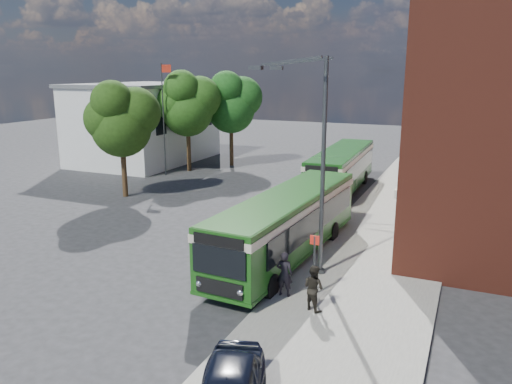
% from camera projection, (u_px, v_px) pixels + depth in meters
% --- Properties ---
extents(ground, '(120.00, 120.00, 0.00)m').
position_uv_depth(ground, '(231.00, 244.00, 24.90)').
color(ground, '#2A2A2D').
rests_on(ground, ground).
extents(pavement, '(6.00, 48.00, 0.15)m').
position_uv_depth(pavement, '(398.00, 217.00, 29.26)').
color(pavement, gray).
rests_on(pavement, ground).
extents(kerb_line, '(0.12, 48.00, 0.01)m').
position_uv_depth(kerb_line, '(347.00, 212.00, 30.47)').
color(kerb_line, beige).
rests_on(kerb_line, ground).
extents(white_building, '(9.40, 13.40, 7.30)m').
position_uv_depth(white_building, '(145.00, 123.00, 47.08)').
color(white_building, white).
rests_on(white_building, ground).
extents(flagpole, '(0.95, 0.10, 9.00)m').
position_uv_depth(flagpole, '(164.00, 115.00, 40.16)').
color(flagpole, '#3B3E40').
rests_on(flagpole, ground).
extents(street_lamp, '(2.96, 2.38, 9.00)m').
position_uv_depth(street_lamp, '(314.00, 164.00, 20.10)').
color(street_lamp, '#3B3E40').
rests_on(street_lamp, ground).
extents(bus_stop_sign, '(0.35, 0.08, 2.52)m').
position_uv_depth(bus_stop_sign, '(314.00, 261.00, 18.62)').
color(bus_stop_sign, '#3B3E40').
rests_on(bus_stop_sign, ground).
extents(bus_front, '(3.23, 12.29, 3.02)m').
position_uv_depth(bus_front, '(287.00, 220.00, 22.67)').
color(bus_front, '#1A5115').
rests_on(bus_front, ground).
extents(bus_rear, '(3.03, 12.05, 3.02)m').
position_uv_depth(bus_rear, '(342.00, 166.00, 35.40)').
color(bus_rear, '#154D14').
rests_on(bus_rear, ground).
extents(pedestrian_a, '(0.66, 0.45, 1.74)m').
position_uv_depth(pedestrian_a, '(284.00, 274.00, 18.71)').
color(pedestrian_a, black).
rests_on(pedestrian_a, pavement).
extents(pedestrian_b, '(1.01, 0.93, 1.67)m').
position_uv_depth(pedestrian_b, '(314.00, 288.00, 17.61)').
color(pedestrian_b, black).
rests_on(pedestrian_b, pavement).
extents(tree_left, '(4.66, 4.43, 7.87)m').
position_uv_depth(tree_left, '(121.00, 119.00, 33.10)').
color(tree_left, '#3A2715').
rests_on(tree_left, ground).
extents(tree_mid, '(5.05, 4.80, 8.53)m').
position_uv_depth(tree_mid, '(188.00, 103.00, 41.84)').
color(tree_mid, '#3A2715').
rests_on(tree_mid, ground).
extents(tree_right, '(5.01, 4.76, 8.45)m').
position_uv_depth(tree_right, '(231.00, 102.00, 44.23)').
color(tree_right, '#3A2715').
rests_on(tree_right, ground).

